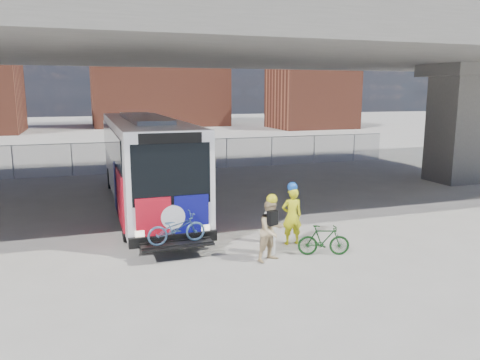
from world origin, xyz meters
name	(u,v)px	position (x,y,z in m)	size (l,w,h in m)	color
ground	(217,225)	(0.00, 0.00, 0.00)	(160.00, 160.00, 0.00)	#9E9991
bus	(145,155)	(-2.00, 3.57, 2.11)	(2.67, 12.93, 3.69)	silver
overpass	(189,44)	(0.00, 4.00, 6.54)	(40.00, 16.00, 7.95)	#605E59
chainlink_fence	(162,147)	(0.00, 12.00, 1.42)	(30.00, 0.06, 30.00)	gray
brick_buildings	(126,86)	(1.23, 48.23, 5.42)	(54.00, 22.00, 12.00)	brown
smokestack	(207,38)	(14.00, 55.00, 12.50)	(2.20, 2.20, 25.00)	brown
bollard	(270,230)	(0.64, -3.36, 0.70)	(0.34, 0.34, 1.31)	silver
cyclist_hivis	(292,214)	(1.61, -2.76, 0.94)	(0.68, 0.47, 1.95)	yellow
cyclist_tan	(272,230)	(0.47, -3.91, 0.90)	(1.02, 0.91, 1.90)	#D0B485
bike_parked	(324,240)	(2.06, -3.98, 0.45)	(0.42, 1.48, 0.89)	#123914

